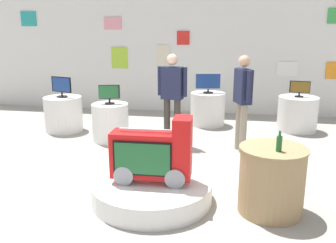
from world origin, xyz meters
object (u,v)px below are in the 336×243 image
tv_on_left_rear (61,86)px  tv_on_center_rear (300,88)px  display_pedestal_far_right (208,109)px  side_table_round (272,180)px  display_pedestal_center_rear (297,114)px  display_pedestal_right_rear (110,122)px  tv_on_far_right (208,82)px  shopper_browsing_near_truck (172,92)px  shopper_browsing_rear (243,96)px  novelty_firetruck_tv (153,156)px  bottle_on_side_table (279,143)px  display_pedestal_left_rear (63,114)px  main_display_pedestal (152,191)px  tv_on_right_rear (109,93)px

tv_on_left_rear → tv_on_center_rear: size_ratio=1.17×
display_pedestal_far_right → side_table_round: 4.06m
display_pedestal_center_rear → display_pedestal_right_rear: size_ratio=1.13×
tv_on_far_right → shopper_browsing_near_truck: 1.64m
display_pedestal_center_rear → shopper_browsing_rear: 2.06m
novelty_firetruck_tv → side_table_round: (1.43, -0.04, -0.18)m
bottle_on_side_table → display_pedestal_left_rear: bearing=143.0°
main_display_pedestal → shopper_browsing_rear: bearing=62.5°
novelty_firetruck_tv → display_pedestal_left_rear: bearing=131.7°
main_display_pedestal → display_pedestal_right_rear: size_ratio=2.10×
novelty_firetruck_tv → shopper_browsing_rear: bearing=63.0°
tv_on_right_rear → display_pedestal_far_right: 2.39m
tv_on_left_rear → display_pedestal_far_right: bearing=19.1°
tv_on_left_rear → tv_on_right_rear: 1.30m
display_pedestal_center_rear → side_table_round: 3.88m
main_display_pedestal → tv_on_far_right: bearing=83.7°
tv_on_far_right → shopper_browsing_rear: size_ratio=0.34×
novelty_firetruck_tv → shopper_browsing_rear: size_ratio=0.59×
tv_on_far_right → bottle_on_side_table: tv_on_far_right is taller
display_pedestal_center_rear → side_table_round: size_ratio=1.01×
shopper_browsing_rear → side_table_round: bearing=-81.9°
display_pedestal_left_rear → display_pedestal_far_right: 3.13m
tv_on_left_rear → shopper_browsing_near_truck: (2.41, -0.53, 0.03)m
display_pedestal_left_rear → display_pedestal_right_rear: same height
main_display_pedestal → tv_on_left_rear: size_ratio=3.17×
tv_on_center_rear → tv_on_far_right: (-1.91, 0.15, 0.05)m
tv_on_right_rear → tv_on_far_right: tv_on_far_right is taller
tv_on_right_rear → display_pedestal_far_right: bearing=40.8°
display_pedestal_left_rear → tv_on_center_rear: 4.97m
main_display_pedestal → display_pedestal_left_rear: display_pedestal_left_rear is taller
novelty_firetruck_tv → bottle_on_side_table: bearing=-6.4°
display_pedestal_right_rear → display_pedestal_far_right: same height
main_display_pedestal → shopper_browsing_near_truck: 2.48m
display_pedestal_right_rear → side_table_round: bearing=-40.9°
display_pedestal_far_right → tv_on_center_rear: bearing=-4.7°
display_pedestal_far_right → novelty_firetruck_tv: bearing=-96.0°
novelty_firetruck_tv → bottle_on_side_table: 1.51m
novelty_firetruck_tv → tv_on_far_right: tv_on_far_right is taller
tv_on_left_rear → side_table_round: 4.96m
main_display_pedestal → tv_on_center_rear: tv_on_center_rear is taller
novelty_firetruck_tv → tv_on_far_right: 3.92m
display_pedestal_center_rear → display_pedestal_right_rear: bearing=-159.6°
display_pedestal_far_right → shopper_browsing_rear: (0.70, -1.70, 0.62)m
tv_on_far_right → shopper_browsing_near_truck: size_ratio=0.35×
display_pedestal_far_right → side_table_round: (1.02, -3.93, 0.05)m
display_pedestal_far_right → shopper_browsing_near_truck: (-0.55, -1.55, 0.62)m
main_display_pedestal → display_pedestal_left_rear: size_ratio=1.94×
shopper_browsing_rear → main_display_pedestal: bearing=-117.5°
display_pedestal_center_rear → tv_on_right_rear: bearing=-159.5°
display_pedestal_right_rear → shopper_browsing_near_truck: 1.36m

